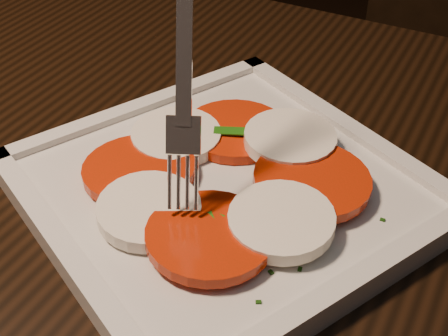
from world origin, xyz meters
The scene contains 3 objects.
plate centered at (-0.16, 0.21, 0.76)m, with size 0.26×0.26×0.01m, color silver.
caprese_salad centered at (-0.16, 0.21, 0.77)m, with size 0.22×0.20×0.02m.
fork centered at (-0.18, 0.21, 0.88)m, with size 0.04×0.09×0.18m, color white, non-canonical shape.
Camera 1 is at (0.03, -0.08, 1.06)m, focal length 50.00 mm.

